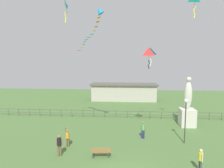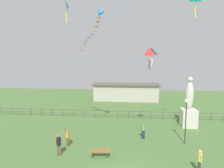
# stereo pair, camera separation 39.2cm
# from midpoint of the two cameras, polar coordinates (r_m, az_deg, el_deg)

# --- Properties ---
(statue_monument) EXTENTS (1.66, 1.66, 5.75)m
(statue_monument) POSITION_cam_midpoint_polar(r_m,az_deg,el_deg) (24.03, 21.02, -7.38)
(statue_monument) COLOR beige
(statue_monument) RESTS_ON ground_plane
(lamppost) EXTENTS (0.36, 0.36, 4.15)m
(lamppost) POSITION_cam_midpoint_polar(r_m,az_deg,el_deg) (18.67, 20.46, -7.48)
(lamppost) COLOR #38383D
(lamppost) RESTS_ON ground_plane
(park_bench) EXTENTS (1.54, 0.57, 0.85)m
(park_bench) POSITION_cam_midpoint_polar(r_m,az_deg,el_deg) (15.93, -3.98, -19.44)
(park_bench) COLOR olive
(park_bench) RESTS_ON ground_plane
(person_0) EXTENTS (0.46, 0.31, 1.80)m
(person_0) POSITION_cam_midpoint_polar(r_m,az_deg,el_deg) (17.95, -13.71, -14.99)
(person_0) COLOR brown
(person_0) RESTS_ON ground_plane
(person_1) EXTENTS (0.50, 0.31, 1.67)m
(person_1) POSITION_cam_midpoint_polar(r_m,az_deg,el_deg) (19.41, 8.63, -13.01)
(person_1) COLOR navy
(person_1) RESTS_ON ground_plane
(person_2) EXTENTS (0.30, 0.48, 1.61)m
(person_2) POSITION_cam_midpoint_polar(r_m,az_deg,el_deg) (15.11, 24.07, -19.58)
(person_2) COLOR #3F4C47
(person_2) RESTS_ON ground_plane
(person_3) EXTENTS (0.51, 0.32, 1.73)m
(person_3) POSITION_cam_midpoint_polar(r_m,az_deg,el_deg) (16.48, -16.04, -16.73)
(person_3) COLOR brown
(person_3) RESTS_ON ground_plane
(kite_1) EXTENTS (1.05, 0.91, 2.00)m
(kite_1) POSITION_cam_midpoint_polar(r_m,az_deg,el_deg) (22.44, 10.73, 9.19)
(kite_1) COLOR #198CD1
(kite_2) EXTENTS (0.89, 0.82, 2.05)m
(kite_2) POSITION_cam_midpoint_polar(r_m,az_deg,el_deg) (19.68, 10.15, 8.99)
(kite_2) COLOR red
(kite_3) EXTENTS (0.60, 0.80, 2.28)m
(kite_3) POSITION_cam_midpoint_polar(r_m,az_deg,el_deg) (21.31, -14.51, 21.80)
(kite_3) COLOR #19B2B2
(streamer_kite) EXTENTS (3.92, 5.78, 3.57)m
(streamer_kite) POSITION_cam_midpoint_polar(r_m,az_deg,el_deg) (18.80, -5.06, 19.33)
(streamer_kite) COLOR #198CD1
(waterfront_railing) EXTENTS (36.05, 0.06, 0.95)m
(waterfront_railing) POSITION_cam_midpoint_polar(r_m,az_deg,el_deg) (25.91, 2.98, -8.67)
(waterfront_railing) COLOR #4C4742
(waterfront_railing) RESTS_ON ground_plane
(pavilion_building) EXTENTS (12.76, 4.14, 3.23)m
(pavilion_building) POSITION_cam_midpoint_polar(r_m,az_deg,el_deg) (37.45, 3.21, -2.32)
(pavilion_building) COLOR #B7B2A3
(pavilion_building) RESTS_ON ground_plane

